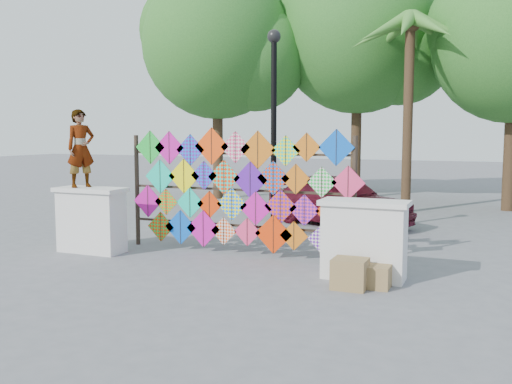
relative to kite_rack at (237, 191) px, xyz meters
The scene contains 12 objects.
ground 1.43m from the kite_rack, 93.12° to the right, with size 80.00×80.00×0.00m, color slate.
parapet_left 2.95m from the kite_rack, 161.34° to the right, with size 1.40×0.65×1.28m.
parapet_right 2.88m from the kite_rack, 19.18° to the right, with size 1.40×0.65×1.28m.
kite_rack is the anchor object (origin of this frame).
tree_west 10.29m from the kite_rack, 118.14° to the left, with size 5.85×5.20×8.01m.
tree_mid 11.26m from the kite_rack, 89.63° to the left, with size 6.30×5.60×8.61m.
palm_tree 8.45m from the kite_rack, 73.46° to the left, with size 3.62×3.62×5.83m.
vendor_woman 3.19m from the kite_rack, 162.55° to the right, with size 0.56×0.36×1.52m, color #99999E.
sedan 4.28m from the kite_rack, 77.33° to the left, with size 1.58×3.93×1.34m, color #550E1D.
lamppost 1.95m from the kite_rack, 78.45° to the left, with size 0.28×0.28×4.46m.
cardboard_box_near 3.19m from the kite_rack, 31.12° to the right, with size 0.51×0.46×0.46m, color olive.
cardboard_box_far 3.43m from the kite_rack, 25.07° to the right, with size 0.41×0.38×0.35m, color olive.
Camera 1 is at (4.58, -9.18, 2.36)m, focal length 40.00 mm.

